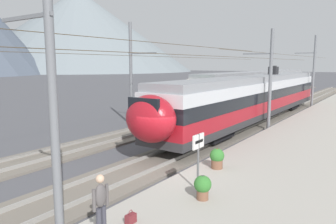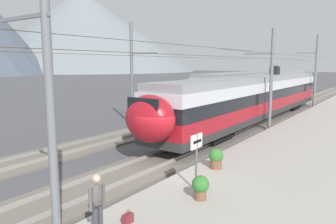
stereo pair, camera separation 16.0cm
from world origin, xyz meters
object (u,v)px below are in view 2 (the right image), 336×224
object	(u,v)px
train_far_track	(261,84)
catenary_mast_west	(47,104)
catenary_mast_far_side	(133,73)
potted_plant_by_shelter	(216,158)
catenary_mast_east	(314,71)
potted_plant_platform_edge	(201,186)
passenger_walking	(97,202)
train_near_platform	(255,96)
catenary_mast_mid	(269,78)
handbag_beside_passenger	(128,218)
platform_sign	(196,149)

from	to	relation	value
train_far_track	catenary_mast_west	distance (m)	37.16
catenary_mast_far_side	potted_plant_by_shelter	xyz separation A→B (m)	(-6.71, -10.61, -3.27)
catenary_mast_east	potted_plant_platform_edge	bearing A→B (deg)	-175.21
passenger_walking	train_near_platform	bearing A→B (deg)	9.30
catenary_mast_east	passenger_walking	world-z (taller)	catenary_mast_east
potted_plant_platform_edge	potted_plant_by_shelter	world-z (taller)	potted_plant_by_shelter
catenary_mast_mid	potted_plant_by_shelter	size ratio (longest dim) A/B	44.07
train_far_track	catenary_mast_mid	xyz separation A→B (m)	(-18.66, -7.07, 1.55)
handbag_beside_passenger	catenary_mast_east	bearing A→B (deg)	2.82
catenary_mast_west	train_far_track	bearing A→B (deg)	10.98
catenary_mast_east	platform_sign	size ratio (longest dim) A/B	18.79
catenary_mast_mid	handbag_beside_passenger	world-z (taller)	catenary_mast_mid
catenary_mast_east	platform_sign	bearing A→B (deg)	-176.12
train_near_platform	catenary_mast_far_side	size ratio (longest dim) A/B	0.75
passenger_walking	potted_plant_platform_edge	size ratio (longest dim) A/B	2.08
potted_plant_by_shelter	potted_plant_platform_edge	bearing A→B (deg)	-161.67
passenger_walking	catenary_mast_mid	bearing A→B (deg)	4.68
catenary_mast_east	passenger_walking	bearing A→B (deg)	-177.49
train_near_platform	train_far_track	bearing A→B (deg)	17.84
catenary_mast_east	platform_sign	xyz separation A→B (m)	(-28.20, -1.91, -2.24)
catenary_mast_east	catenary_mast_far_side	size ratio (longest dim) A/B	1.00
passenger_walking	handbag_beside_passenger	distance (m)	1.28
platform_sign	potted_plant_platform_edge	distance (m)	1.27
train_far_track	catenary_mast_mid	distance (m)	20.01
train_far_track	platform_sign	bearing A→B (deg)	-164.30
platform_sign	potted_plant_by_shelter	xyz separation A→B (m)	(2.61, 0.55, -1.02)
platform_sign	potted_plant_platform_edge	size ratio (longest dim) A/B	2.51
handbag_beside_passenger	potted_plant_platform_edge	size ratio (longest dim) A/B	0.49
catenary_mast_mid	train_near_platform	bearing A→B (deg)	38.22
catenary_mast_mid	potted_plant_platform_edge	size ratio (longest dim) A/B	47.12
catenary_mast_far_side	passenger_walking	distance (m)	17.39
passenger_walking	potted_plant_platform_edge	world-z (taller)	passenger_walking
catenary_mast_west	handbag_beside_passenger	world-z (taller)	catenary_mast_west
catenary_mast_west	catenary_mast_east	xyz separation A→B (m)	(32.65, -0.01, 0.35)
train_near_platform	catenary_mast_west	size ratio (longest dim) A/B	0.75
passenger_walking	platform_sign	bearing A→B (deg)	-6.82
catenary_mast_east	catenary_mast_far_side	xyz separation A→B (m)	(-18.88, 9.25, 0.02)
platform_sign	catenary_mast_west	bearing A→B (deg)	156.60
train_near_platform	catenary_mast_west	world-z (taller)	catenary_mast_west
catenary_mast_west	catenary_mast_far_side	xyz separation A→B (m)	(13.77, 9.24, 0.37)
catenary_mast_west	handbag_beside_passenger	distance (m)	3.84
platform_sign	handbag_beside_passenger	world-z (taller)	platform_sign
catenary_mast_far_side	passenger_walking	bearing A→B (deg)	-141.55
train_far_track	catenary_mast_west	bearing A→B (deg)	-169.02
train_near_platform	catenary_mast_east	size ratio (longest dim) A/B	0.75
catenary_mast_west	platform_sign	world-z (taller)	catenary_mast_west
catenary_mast_west	passenger_walking	size ratio (longest dim) A/B	22.69
catenary_mast_west	catenary_mast_far_side	distance (m)	16.58
catenary_mast_mid	handbag_beside_passenger	bearing A→B (deg)	-174.62
catenary_mast_mid	passenger_walking	size ratio (longest dim) A/B	22.69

